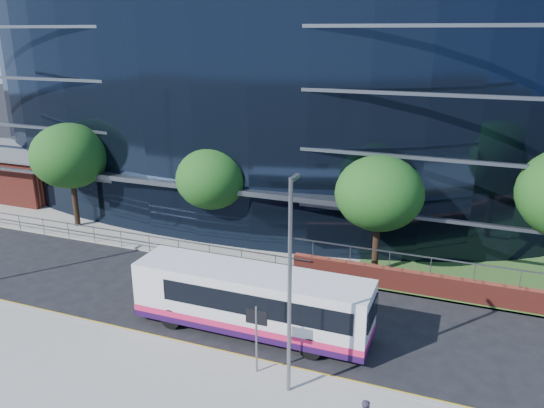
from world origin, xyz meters
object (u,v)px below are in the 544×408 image
at_px(tree_far_b, 212,179).
at_px(tree_far_c, 379,193).
at_px(tree_far_a, 70,156).
at_px(street_sign, 256,325).
at_px(streetlight_east, 290,283).
at_px(brick_pavilion, 23,171).
at_px(city_bus, 253,300).

bearing_deg(tree_far_b, tree_far_c, -2.86).
bearing_deg(tree_far_a, tree_far_c, 0.00).
distance_m(street_sign, streetlight_east, 2.80).
height_order(tree_far_b, tree_far_c, tree_far_c).
xyz_separation_m(street_sign, tree_far_c, (2.50, 10.59, 2.39)).
distance_m(brick_pavilion, tree_far_a, 10.48).
bearing_deg(tree_far_b, city_bus, -53.34).
bearing_deg(streetlight_east, tree_far_b, 127.63).
bearing_deg(brick_pavilion, street_sign, -29.65).
height_order(tree_far_a, city_bus, tree_far_a).
bearing_deg(brick_pavilion, tree_far_c, -8.82).
relative_size(street_sign, tree_far_a, 0.40).
distance_m(brick_pavilion, tree_far_b, 19.55).
distance_m(street_sign, tree_far_b, 13.54).
relative_size(tree_far_c, streetlight_east, 0.81).
bearing_deg(city_bus, streetlight_east, -50.25).
height_order(brick_pavilion, tree_far_a, tree_far_a).
bearing_deg(tree_far_a, streetlight_east, -30.46).
bearing_deg(city_bus, tree_far_b, 126.51).
xyz_separation_m(tree_far_a, tree_far_c, (20.00, 0.00, -0.33)).
bearing_deg(brick_pavilion, streetlight_east, -29.24).
bearing_deg(tree_far_c, brick_pavilion, 171.18).
height_order(street_sign, streetlight_east, streetlight_east).
bearing_deg(brick_pavilion, city_bus, -26.01).
height_order(tree_far_a, tree_far_c, tree_far_a).
height_order(brick_pavilion, tree_far_b, tree_far_b).
distance_m(brick_pavilion, city_bus, 28.00).
bearing_deg(tree_far_a, brick_pavilion, 153.45).
distance_m(streetlight_east, city_bus, 5.31).
xyz_separation_m(tree_far_b, city_bus, (6.16, -8.28, -2.70)).
bearing_deg(tree_far_a, street_sign, -31.17).
xyz_separation_m(tree_far_a, tree_far_b, (10.00, 0.50, -0.65)).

